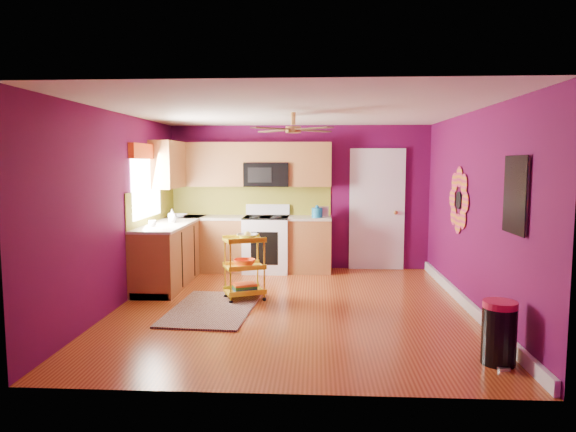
{
  "coord_description": "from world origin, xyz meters",
  "views": [
    {
      "loc": [
        0.3,
        -6.46,
        1.86
      ],
      "look_at": [
        -0.08,
        0.4,
        1.14
      ],
      "focal_mm": 32.0,
      "sensor_mm": 36.0,
      "label": 1
    }
  ],
  "objects": [
    {
      "name": "soap_bottle_b",
      "position": [
        -1.9,
        1.26,
        1.03
      ],
      "size": [
        0.14,
        0.14,
        0.18
      ],
      "primitive_type": "imported",
      "color": "white",
      "rests_on": "lower_cabinets"
    },
    {
      "name": "shag_rug",
      "position": [
        -1.01,
        -0.18,
        0.01
      ],
      "size": [
        1.1,
        1.69,
        0.02
      ],
      "primitive_type": "cube",
      "rotation": [
        0.0,
        0.0,
        -0.07
      ],
      "color": "black",
      "rests_on": "ground"
    },
    {
      "name": "upper_cabinetry",
      "position": [
        -1.24,
        2.17,
        1.8
      ],
      "size": [
        2.8,
        2.3,
        1.26
      ],
      "color": "brown",
      "rests_on": "ground"
    },
    {
      "name": "trash_can",
      "position": [
        1.99,
        -1.76,
        0.3
      ],
      "size": [
        0.36,
        0.37,
        0.59
      ],
      "color": "black",
      "rests_on": "ground"
    },
    {
      "name": "ceiling_fan",
      "position": [
        0.0,
        0.2,
        2.29
      ],
      "size": [
        1.01,
        1.01,
        0.26
      ],
      "color": "#BF8C3F",
      "rests_on": "ground"
    },
    {
      "name": "lower_cabinets",
      "position": [
        -1.35,
        1.82,
        0.43
      ],
      "size": [
        2.81,
        2.31,
        0.94
      ],
      "color": "brown",
      "rests_on": "ground"
    },
    {
      "name": "electric_range",
      "position": [
        -0.55,
        2.17,
        0.48
      ],
      "size": [
        0.76,
        0.66,
        1.13
      ],
      "color": "white",
      "rests_on": "ground"
    },
    {
      "name": "teal_kettle",
      "position": [
        0.31,
        2.12,
        1.02
      ],
      "size": [
        0.18,
        0.18,
        0.21
      ],
      "color": "#146F9C",
      "rests_on": "lower_cabinets"
    },
    {
      "name": "room_envelope",
      "position": [
        0.03,
        0.0,
        1.63
      ],
      "size": [
        4.54,
        5.04,
        2.52
      ],
      "color": "#55093D",
      "rests_on": "ground"
    },
    {
      "name": "rolling_cart",
      "position": [
        -0.66,
        0.33,
        0.48
      ],
      "size": [
        0.62,
        0.55,
        0.94
      ],
      "color": "yellow",
      "rests_on": "ground"
    },
    {
      "name": "soap_bottle_a",
      "position": [
        -1.91,
        1.26,
        1.05
      ],
      "size": [
        0.1,
        0.1,
        0.21
      ],
      "primitive_type": "imported",
      "color": "#EA3F72",
      "rests_on": "lower_cabinets"
    },
    {
      "name": "left_window",
      "position": [
        -2.22,
        1.05,
        1.74
      ],
      "size": [
        0.08,
        1.35,
        1.08
      ],
      "color": "white",
      "rests_on": "ground"
    },
    {
      "name": "counter_dish",
      "position": [
        -1.99,
        2.02,
        0.97
      ],
      "size": [
        0.24,
        0.24,
        0.06
      ],
      "primitive_type": "imported",
      "color": "white",
      "rests_on": "lower_cabinets"
    },
    {
      "name": "toaster",
      "position": [
        0.4,
        2.22,
        1.03
      ],
      "size": [
        0.22,
        0.15,
        0.18
      ],
      "primitive_type": "cube",
      "color": "beige",
      "rests_on": "lower_cabinets"
    },
    {
      "name": "counter_cup",
      "position": [
        -2.06,
        0.77,
        0.99
      ],
      "size": [
        0.11,
        0.11,
        0.09
      ],
      "primitive_type": "imported",
      "color": "white",
      "rests_on": "lower_cabinets"
    },
    {
      "name": "ground",
      "position": [
        0.0,
        0.0,
        0.0
      ],
      "size": [
        5.0,
        5.0,
        0.0
      ],
      "primitive_type": "plane",
      "color": "maroon",
      "rests_on": "ground"
    },
    {
      "name": "panel_door",
      "position": [
        1.35,
        2.47,
        1.02
      ],
      "size": [
        0.95,
        0.11,
        2.15
      ],
      "color": "white",
      "rests_on": "ground"
    },
    {
      "name": "right_wall_art",
      "position": [
        2.23,
        -0.34,
        1.44
      ],
      "size": [
        0.04,
        2.74,
        1.04
      ],
      "color": "black",
      "rests_on": "ground"
    }
  ]
}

